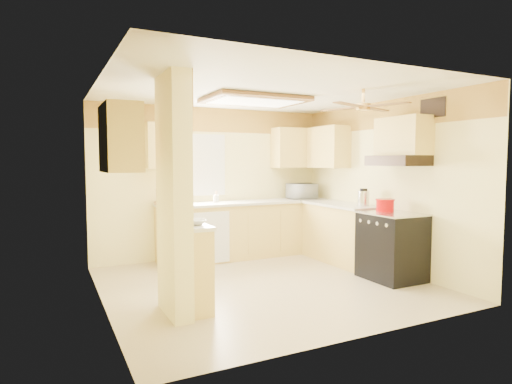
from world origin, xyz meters
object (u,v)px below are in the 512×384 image
stove (392,246)px  bowl (195,222)px  dutch_oven (385,205)px  microwave (302,191)px  kettle (364,198)px

stove → bowl: (-2.80, -0.02, 0.51)m
stove → dutch_oven: size_ratio=3.51×
microwave → stove: bearing=99.7°
kettle → bowl: bearing=-166.2°
dutch_oven → bowl: bearing=-176.2°
dutch_oven → kettle: (0.06, 0.52, 0.06)m
stove → microwave: 2.24m
bowl → dutch_oven: bearing=3.8°
dutch_oven → kettle: bearing=83.7°
microwave → kettle: size_ratio=1.88×
microwave → dutch_oven: microwave is taller
microwave → bowl: microwave is taller
kettle → microwave: bearing=96.6°
bowl → kettle: 2.96m
microwave → kettle: (0.17, -1.46, -0.01)m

